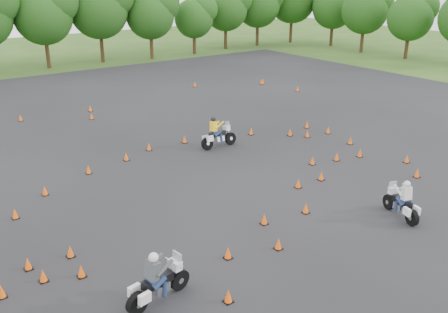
% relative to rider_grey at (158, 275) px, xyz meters
% --- Properties ---
extents(ground, '(140.00, 140.00, 0.00)m').
position_rel_rider_grey_xyz_m(ground, '(7.74, 3.01, -0.97)').
color(ground, '#2D5119').
rests_on(ground, ground).
extents(asphalt_pad, '(62.00, 62.00, 0.00)m').
position_rel_rider_grey_xyz_m(asphalt_pad, '(7.74, 9.01, -0.97)').
color(asphalt_pad, black).
rests_on(asphalt_pad, ground).
extents(treeline, '(86.70, 32.45, 10.79)m').
position_rel_rider_grey_xyz_m(treeline, '(12.01, 38.22, 3.61)').
color(treeline, '#1D4513').
rests_on(treeline, ground).
extents(traffic_cones, '(36.53, 33.16, 0.45)m').
position_rel_rider_grey_xyz_m(traffic_cones, '(7.67, 8.52, -0.74)').
color(traffic_cones, '#FF590A').
rests_on(traffic_cones, asphalt_pad).
extents(rider_grey, '(2.61, 1.23, 1.93)m').
position_rel_rider_grey_xyz_m(rider_grey, '(0.00, 0.00, 0.00)').
color(rider_grey, '#404448').
rests_on(rider_grey, ground).
extents(rider_yellow, '(2.45, 0.78, 1.88)m').
position_rel_rider_grey_xyz_m(rider_yellow, '(10.36, 11.06, -0.03)').
color(rider_yellow, yellow).
rests_on(rider_yellow, ground).
extents(rider_white, '(1.39, 2.40, 1.77)m').
position_rel_rider_grey_xyz_m(rider_white, '(11.39, -0.99, -0.08)').
color(rider_white, beige).
rests_on(rider_white, ground).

